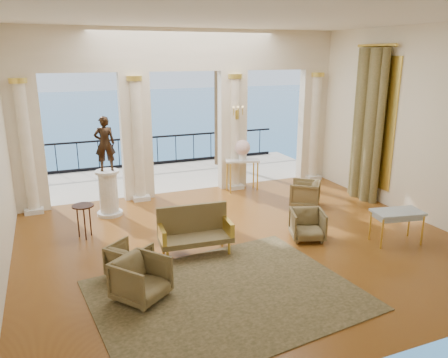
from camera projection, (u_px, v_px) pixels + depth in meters
name	position (u px, v px, depth m)	size (l,w,h in m)	color
floor	(243.00, 243.00, 9.22)	(9.00, 9.00, 0.00)	#51220A
room_walls	(272.00, 113.00, 7.43)	(9.00, 9.00, 9.00)	white
arcade	(186.00, 102.00, 11.91)	(9.00, 0.56, 4.50)	beige
terrace	(170.00, 176.00, 14.39)	(10.00, 3.60, 0.10)	beige
balustrade	(158.00, 153.00, 15.69)	(9.00, 0.06, 1.03)	black
palm_tree	(217.00, 46.00, 14.69)	(2.00, 2.00, 4.50)	#4C3823
sea	(73.00, 123.00, 64.29)	(160.00, 160.00, 0.00)	#295E92
curtain	(367.00, 125.00, 11.55)	(0.33, 1.40, 4.09)	brown
window_frame	(373.00, 122.00, 11.59)	(0.04, 1.60, 3.40)	#E8C44C
wall_sconce	(237.00, 114.00, 12.23)	(0.30, 0.11, 0.33)	#E8C44C
rug	(227.00, 295.00, 7.21)	(4.19, 3.26, 0.02)	#32361D
armchair_a	(141.00, 277.00, 7.01)	(0.75, 0.71, 0.78)	#43371D
armchair_b	(308.00, 223.00, 9.33)	(0.69, 0.64, 0.71)	#43371D
armchair_c	(305.00, 192.00, 11.36)	(0.72, 0.67, 0.74)	#43371D
armchair_d	(129.00, 258.00, 7.79)	(0.65, 0.60, 0.66)	#43371D
settee	(194.00, 230.00, 8.67)	(1.48, 0.72, 0.95)	#43371D
game_table	(398.00, 214.00, 9.08)	(1.10, 0.73, 0.70)	silver
pedestal	(109.00, 194.00, 10.68)	(0.62, 0.62, 1.14)	silver
statue	(105.00, 144.00, 10.34)	(0.48, 0.32, 1.32)	black
console_table	(242.00, 165.00, 12.57)	(1.03, 0.64, 0.92)	silver
urn	(243.00, 149.00, 12.43)	(0.44, 0.44, 0.58)	white
side_table	(83.00, 210.00, 9.31)	(0.46, 0.46, 0.74)	black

